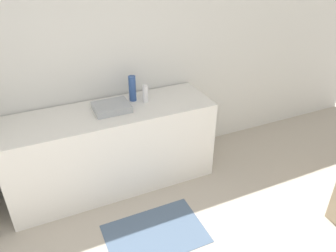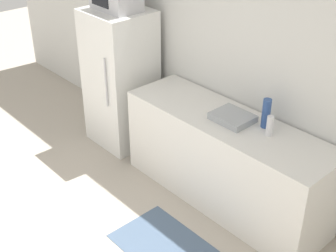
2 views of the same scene
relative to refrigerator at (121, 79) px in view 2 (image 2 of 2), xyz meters
The scene contains 7 objects.
wall_back 1.37m from the refrigerator, 18.98° to the left, with size 8.00×0.06×2.60m, color silver.
refrigerator is the anchor object (origin of this frame).
counter 1.55m from the refrigerator, ahead, with size 2.07×0.63×0.87m, color silver.
sink_basin 1.56m from the refrigerator, ahead, with size 0.34×0.29×0.06m, color #9EA3A8.
bottle_tall 1.83m from the refrigerator, ahead, with size 0.07×0.07×0.26m, color #2D4C8C.
bottle_short 1.93m from the refrigerator, ahead, with size 0.06×0.06×0.18m, color silver.
kitchen_rug 1.97m from the refrigerator, 26.45° to the right, with size 0.88×0.60×0.01m, color slate.
Camera 2 is at (2.63, -0.42, 2.90)m, focal length 50.00 mm.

